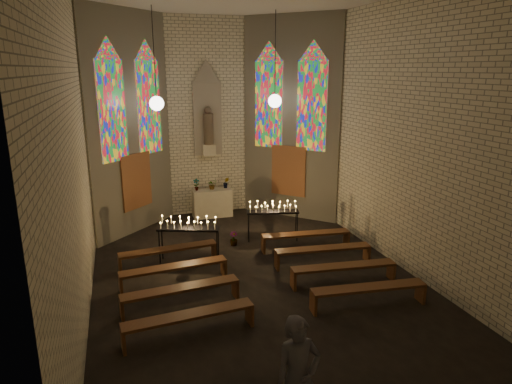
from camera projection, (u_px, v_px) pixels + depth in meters
floor at (256, 279)px, 11.68m from camera, size 12.00×12.00×0.00m
room at (223, 120)px, 13.82m from camera, size 8.22×12.43×7.00m
altar at (212, 203)px, 16.58m from camera, size 1.40×0.60×1.00m
flower_vase_left at (196, 185)px, 16.29m from camera, size 0.26×0.22×0.44m
flower_vase_center at (212, 184)px, 16.48m from camera, size 0.39×0.36×0.36m
flower_vase_right at (226, 183)px, 16.64m from camera, size 0.25×0.22×0.40m
aisle_flower_pot at (234, 239)px, 13.89m from camera, size 0.32×0.32×0.43m
votive_stand_left at (188, 225)px, 12.49m from camera, size 1.73×0.94×1.24m
votive_stand_right at (273, 209)px, 14.12m from camera, size 1.66×0.74×1.18m
pew_left_0 at (169, 251)px, 12.42m from camera, size 2.68×0.63×0.51m
pew_right_0 at (306, 236)px, 13.56m from camera, size 2.68×0.63×0.51m
pew_left_1 at (174, 269)px, 11.31m from camera, size 2.68×0.63×0.51m
pew_right_1 at (323, 251)px, 12.45m from camera, size 2.68×0.63×0.51m
pew_left_2 at (181, 291)px, 10.20m from camera, size 2.68×0.63×0.51m
pew_right_2 at (344, 268)px, 11.34m from camera, size 2.68×0.63×0.51m
pew_left_3 at (189, 318)px, 9.10m from camera, size 2.68×0.63×0.51m
pew_right_3 at (369, 290)px, 10.24m from camera, size 2.68×0.63×0.51m
visitor at (298, 378)px, 6.50m from camera, size 0.73×0.50×1.91m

